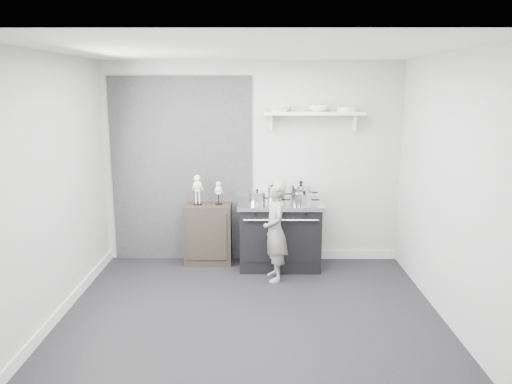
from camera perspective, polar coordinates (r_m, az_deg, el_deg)
ground at (r=5.41m, az=-0.65°, el=-13.92°), size 4.00×4.00×0.00m
room_shell at (r=5.07m, az=-1.67°, el=3.77°), size 4.02×3.62×2.71m
wall_shelf at (r=6.59m, az=6.59°, el=8.83°), size 1.30×0.26×0.24m
stove at (r=6.63m, az=2.73°, el=-4.83°), size 1.10×0.69×0.88m
side_cabinet at (r=6.80m, az=-5.49°, el=-4.78°), size 0.63×0.37×0.82m
child at (r=6.13m, az=2.22°, el=-4.46°), size 0.37×0.50×1.25m
pot_front_left at (r=6.41m, az=0.14°, el=-0.63°), size 0.30×0.21×0.19m
pot_back_left at (r=6.60m, az=2.33°, el=-0.14°), size 0.32×0.23×0.22m
pot_back_right at (r=6.64m, az=5.15°, el=0.01°), size 0.37×0.28×0.26m
pot_front_right at (r=6.36m, az=5.53°, el=-0.82°), size 0.31×0.22×0.19m
pot_front_center at (r=6.36m, az=2.25°, el=-0.82°), size 0.30×0.21×0.18m
skeleton_full at (r=6.65m, az=-6.71°, el=0.51°), size 0.13×0.08×0.46m
skeleton_torso at (r=6.64m, az=-4.30°, el=0.08°), size 0.10×0.06×0.36m
bowl_large at (r=6.55m, az=2.64°, el=9.51°), size 0.34×0.34×0.08m
bowl_small at (r=6.59m, az=7.12°, el=9.44°), size 0.26×0.26×0.08m
plate_stack at (r=6.64m, az=10.35°, el=9.27°), size 0.27×0.27×0.06m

